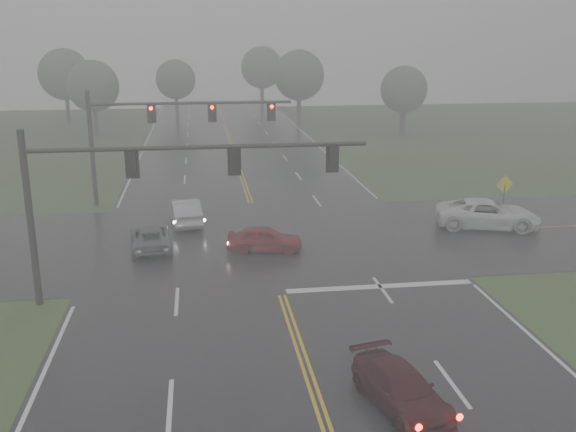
{
  "coord_description": "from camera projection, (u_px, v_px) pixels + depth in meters",
  "views": [
    {
      "loc": [
        -3.34,
        -11.58,
        10.9
      ],
      "look_at": [
        0.55,
        16.0,
        3.02
      ],
      "focal_mm": 40.0,
      "sensor_mm": 36.0,
      "label": 1
    }
  ],
  "objects": [
    {
      "name": "tree_nw_b",
      "position": [
        65.0,
        74.0,
        79.73
      ],
      "size": [
        6.38,
        6.38,
        9.37
      ],
      "color": "#2D251D",
      "rests_on": "ground"
    },
    {
      "name": "pickup_white",
      "position": [
        487.0,
        228.0,
        37.61
      ],
      "size": [
        6.45,
        4.18,
        1.65
      ],
      "primitive_type": "imported",
      "rotation": [
        0.0,
        0.0,
        1.31
      ],
      "color": "white",
      "rests_on": "ground"
    },
    {
      "name": "stop_bar",
      "position": [
        380.0,
        287.0,
        28.77
      ],
      "size": [
        8.5,
        0.5,
        0.01
      ],
      "primitive_type": "cube",
      "color": "silver",
      "rests_on": "ground"
    },
    {
      "name": "tree_n_far",
      "position": [
        262.0,
        68.0,
        97.36
      ],
      "size": [
        6.35,
        6.35,
        9.32
      ],
      "color": "#2D251D",
      "rests_on": "ground"
    },
    {
      "name": "main_road",
      "position": [
        267.0,
        251.0,
        33.5
      ],
      "size": [
        18.0,
        160.0,
        0.02
      ],
      "primitive_type": "cube",
      "color": "black",
      "rests_on": "ground"
    },
    {
      "name": "signal_gantry_far",
      "position": [
        154.0,
        125.0,
        41.7
      ],
      "size": [
        13.21,
        0.38,
        7.52
      ],
      "color": "black",
      "rests_on": "ground"
    },
    {
      "name": "sign_diamond_east",
      "position": [
        504.0,
        190.0,
        38.63
      ],
      "size": [
        1.16,
        0.25,
        2.82
      ],
      "rotation": [
        0.0,
        0.0,
        0.18
      ],
      "color": "black",
      "rests_on": "ground"
    },
    {
      "name": "sedan_silver",
      "position": [
        186.0,
        223.0,
        38.45
      ],
      "size": [
        2.18,
        4.81,
        1.53
      ],
      "primitive_type": "imported",
      "rotation": [
        0.0,
        0.0,
        3.26
      ],
      "color": "#AAADB2",
      "rests_on": "ground"
    },
    {
      "name": "sedan_maroon",
      "position": [
        400.0,
        407.0,
        19.47
      ],
      "size": [
        2.64,
        4.48,
        1.22
      ],
      "primitive_type": "imported",
      "rotation": [
        0.0,
        0.0,
        0.24
      ],
      "color": "#32090E",
      "rests_on": "ground"
    },
    {
      "name": "tree_nw_a",
      "position": [
        93.0,
        86.0,
        70.48
      ],
      "size": [
        5.66,
        5.66,
        8.32
      ],
      "color": "#2D251D",
      "rests_on": "ground"
    },
    {
      "name": "tree_ne_a",
      "position": [
        299.0,
        75.0,
        79.77
      ],
      "size": [
        6.27,
        6.27,
        9.21
      ],
      "color": "#2D251D",
      "rests_on": "ground"
    },
    {
      "name": "cross_street",
      "position": [
        263.0,
        240.0,
        35.41
      ],
      "size": [
        120.0,
        14.0,
        0.02
      ],
      "primitive_type": "cube",
      "color": "black",
      "rests_on": "ground"
    },
    {
      "name": "tree_n_mid",
      "position": [
        176.0,
        79.0,
        86.23
      ],
      "size": [
        5.32,
        5.32,
        7.81
      ],
      "color": "#2D251D",
      "rests_on": "ground"
    },
    {
      "name": "sedan_red",
      "position": [
        265.0,
        251.0,
        33.51
      ],
      "size": [
        4.1,
        2.17,
        1.33
      ],
      "primitive_type": "imported",
      "rotation": [
        0.0,
        0.0,
        1.41
      ],
      "color": "maroon",
      "rests_on": "ground"
    },
    {
      "name": "car_grey",
      "position": [
        151.0,
        249.0,
        33.95
      ],
      "size": [
        2.5,
        4.6,
        1.23
      ],
      "primitive_type": "imported",
      "rotation": [
        0.0,
        0.0,
        3.25
      ],
      "color": "#525559",
      "rests_on": "ground"
    },
    {
      "name": "tree_e_near",
      "position": [
        404.0,
        90.0,
        71.37
      ],
      "size": [
        5.22,
        5.22,
        7.67
      ],
      "color": "#2D251D",
      "rests_on": "ground"
    },
    {
      "name": "signal_gantry_near",
      "position": [
        138.0,
        180.0,
        26.11
      ],
      "size": [
        14.0,
        0.32,
        7.37
      ],
      "color": "black",
      "rests_on": "ground"
    }
  ]
}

